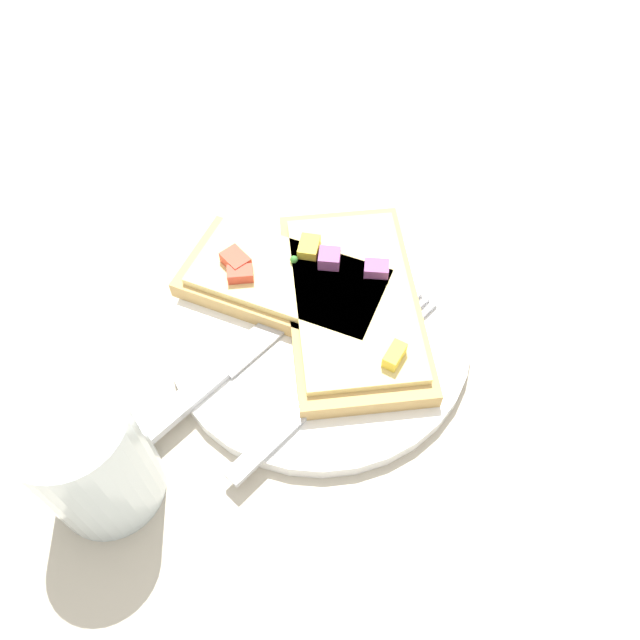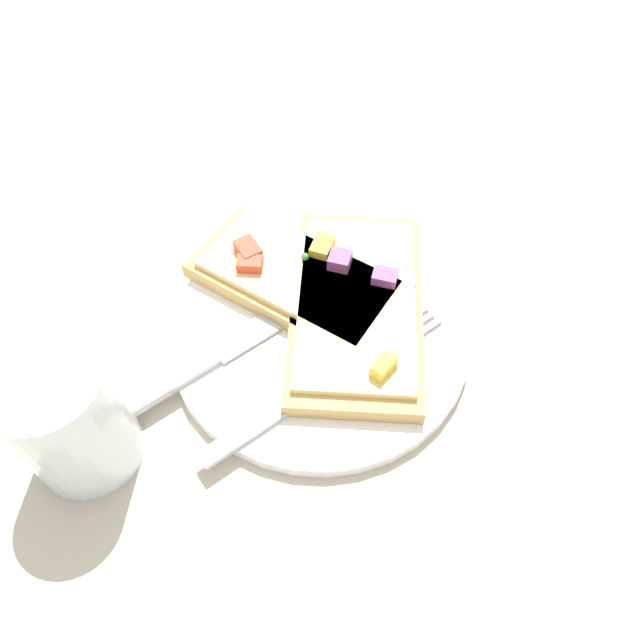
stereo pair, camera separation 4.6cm
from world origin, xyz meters
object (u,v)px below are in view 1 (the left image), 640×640
object	(u,v)px
plate	(320,332)
pizza_slice_main	(356,305)
drinking_glass	(91,458)
fork	(347,368)
knife	(231,362)
pizza_slice_corner	(288,283)

from	to	relation	value
plate	pizza_slice_main	xyz separation A→B (m)	(-0.03, 0.00, 0.02)
drinking_glass	plate	bearing A→B (deg)	-173.48
fork	knife	size ratio (longest dim) A/B	0.94
pizza_slice_main	pizza_slice_corner	xyz separation A→B (m)	(0.03, -0.05, 0.00)
knife	pizza_slice_main	size ratio (longest dim) A/B	1.06
fork	pizza_slice_corner	size ratio (longest dim) A/B	1.11
pizza_slice_corner	drinking_glass	xyz separation A→B (m)	(0.18, 0.06, 0.03)
knife	pizza_slice_corner	world-z (taller)	pizza_slice_corner
drinking_glass	pizza_slice_corner	bearing A→B (deg)	-160.48
plate	pizza_slice_corner	size ratio (longest dim) A/B	1.25
fork	drinking_glass	size ratio (longest dim) A/B	2.02
fork	drinking_glass	xyz separation A→B (m)	(0.18, -0.02, 0.04)
drinking_glass	fork	bearing A→B (deg)	173.18
knife	drinking_glass	world-z (taller)	drinking_glass
fork	pizza_slice_main	size ratio (longest dim) A/B	0.99
knife	pizza_slice_main	bearing A→B (deg)	-20.01
pizza_slice_corner	fork	bearing A→B (deg)	144.00
plate	pizza_slice_corner	xyz separation A→B (m)	(0.00, -0.04, 0.02)
plate	pizza_slice_corner	bearing A→B (deg)	-89.16
fork	pizza_slice_main	xyz separation A→B (m)	(-0.04, -0.04, 0.01)
drinking_glass	knife	bearing A→B (deg)	-164.30
plate	knife	distance (m)	0.07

